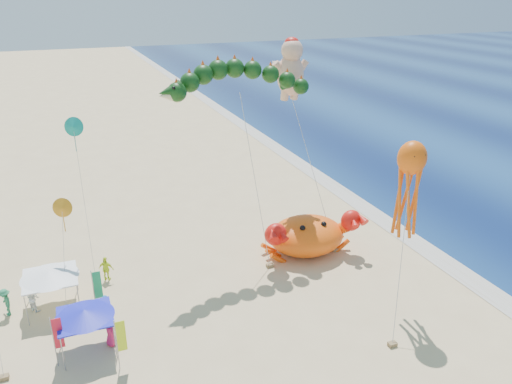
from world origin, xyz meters
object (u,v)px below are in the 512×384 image
crab_inflatable (307,235)px  canopy_blue (84,314)px  cherub_kite (291,68)px  octopus_kite (409,182)px  dragon_kite (237,85)px  canopy_white (49,274)px

crab_inflatable → canopy_blue: (-16.90, -5.50, 0.88)m
cherub_kite → octopus_kite: size_ratio=1.43×
dragon_kite → octopus_kite: size_ratio=1.29×
dragon_kite → octopus_kite: bearing=-57.9°
crab_inflatable → canopy_white: (-18.66, -0.36, 0.88)m
crab_inflatable → octopus_kite: octopus_kite is taller
octopus_kite → crab_inflatable: bearing=106.8°
cherub_kite → canopy_white: bearing=-162.9°
octopus_kite → canopy_blue: size_ratio=3.37×
crab_inflatable → canopy_blue: crab_inflatable is taller
crab_inflatable → cherub_kite: bearing=80.5°
crab_inflatable → octopus_kite: size_ratio=0.73×
crab_inflatable → dragon_kite: dragon_kite is taller
canopy_blue → canopy_white: 5.43m
octopus_kite → canopy_white: size_ratio=3.06×
dragon_kite → canopy_white: (-14.13, -3.41, -10.51)m
octopus_kite → canopy_white: (-21.09, 7.70, -6.05)m
dragon_kite → canopy_white: dragon_kite is taller
octopus_kite → canopy_blue: bearing=172.5°
cherub_kite → octopus_kite: (1.49, -13.72, -5.02)m
dragon_kite → canopy_white: bearing=-166.4°
crab_inflatable → dragon_kite: bearing=146.0°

